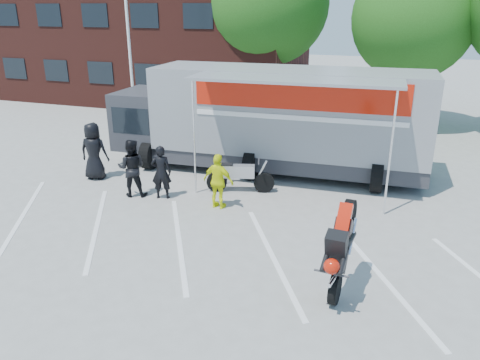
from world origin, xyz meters
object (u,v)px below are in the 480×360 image
Objects in this scene: flagpole at (132,16)px; tree_mid at (414,18)px; parked_motorcycle at (240,192)px; spectator_hivis at (218,181)px; tree_left at (268,4)px; spectator_leather_c at (132,168)px; transporter_truck at (273,170)px; spectator_leather_b at (161,172)px; stunt_bike_rider at (341,286)px; spectator_leather_a at (94,151)px.

flagpole is 12.31m from tree_mid.
tree_mid is at bearing -39.49° from parked_motorcycle.
tree_mid is 13.34m from spectator_hivis.
spectator_leather_c is (-0.42, -12.82, -4.69)m from tree_left.
flagpole is at bearing 153.76° from transporter_truck.
spectator_leather_c is (-0.93, -0.12, 0.06)m from spectator_leather_b.
spectator_hivis is (-0.17, -1.37, 0.80)m from parked_motorcycle.
spectator_leather_c reaches higher than stunt_bike_rider.
spectator_leather_a is (-9.41, -10.91, -3.99)m from tree_mid.
parked_motorcycle is (6.80, -5.44, -5.05)m from flagpole.
tree_mid is 0.69× the size of transporter_truck.
transporter_truck is 4.39m from spectator_leather_b.
spectator_leather_a reaches higher than parked_motorcycle.
flagpole is 3.85× the size of stunt_bike_rider.
transporter_truck is at bearing -26.16° from parked_motorcycle.
parked_motorcycle is 1.03× the size of stunt_bike_rider.
spectator_leather_b is at bearing 105.11° from parked_motorcycle.
spectator_leather_a is at bearing 79.00° from parked_motorcycle.
tree_left is at bearing 105.23° from transporter_truck.
spectator_leather_b is 1.88m from spectator_hivis.
tree_left is 5.41× the size of spectator_hivis.
flagpole reaches higher than spectator_leather_c.
tree_mid is 10.35m from transporter_truck.
spectator_leather_c is (-6.70, 2.88, 0.88)m from stunt_bike_rider.
stunt_bike_rider is at bearing 150.74° from spectator_hivis.
tree_mid reaches higher than spectator_hivis.
spectator_leather_a is at bearing -130.77° from tree_mid.
parked_motorcycle is (-4.45, -10.44, -4.94)m from tree_mid.
flagpole is 9.24m from spectator_leather_b.
transporter_truck is 7.35m from stunt_bike_rider.
spectator_leather_a reaches higher than spectator_leather_b.
spectator_leather_c reaches higher than spectator_hivis.
flagpole reaches higher than spectator_hivis.
spectator_leather_c is (1.99, -0.90, -0.07)m from spectator_leather_a.
tree_left is 12.98m from parked_motorcycle.
flagpole is 10.07m from parked_motorcycle.
tree_left is at bearing -109.83° from spectator_leather_c.
stunt_bike_rider is at bearing -155.22° from parked_motorcycle.
spectator_leather_b is (2.92, -0.78, -0.14)m from spectator_leather_a.
stunt_bike_rider is (10.52, -9.70, -5.05)m from flagpole.
tree_left is at bearing -3.85° from parked_motorcycle.
tree_left reaches higher than parked_motorcycle.
tree_mid reaches higher than stunt_bike_rider.
stunt_bike_rider is at bearing -68.21° from tree_left.
tree_mid reaches higher than spectator_leather_a.
tree_mid reaches higher than parked_motorcycle.
tree_mid is at bearing -104.11° from spectator_hivis.
spectator_leather_a is (1.83, -5.91, -4.10)m from flagpole.
spectator_leather_a is at bearing -42.30° from spectator_leather_c.
spectator_leather_b is (-2.44, -3.56, 0.82)m from transporter_truck.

